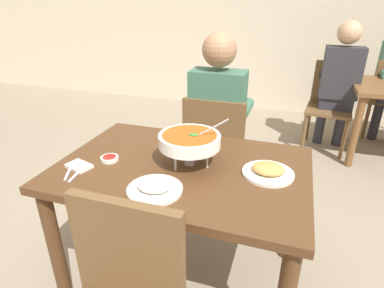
{
  "coord_description": "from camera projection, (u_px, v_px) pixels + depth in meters",
  "views": [
    {
      "loc": [
        0.48,
        -1.29,
        1.49
      ],
      "look_at": [
        0.0,
        0.15,
        0.79
      ],
      "focal_mm": 29.53,
      "sensor_mm": 36.0,
      "label": 1
    }
  ],
  "objects": [
    {
      "name": "chair_bg_middle",
      "position": [
        331.0,
        101.0,
        3.32
      ],
      "size": [
        0.49,
        0.49,
        0.9
      ],
      "color": "brown",
      "rests_on": "ground_plane"
    },
    {
      "name": "chair_diner_main",
      "position": [
        216.0,
        149.0,
        2.26
      ],
      "size": [
        0.44,
        0.44,
        0.9
      ],
      "color": "brown",
      "rests_on": "ground_plane"
    },
    {
      "name": "sauce_dish",
      "position": [
        110.0,
        158.0,
        1.6
      ],
      "size": [
        0.09,
        0.09,
        0.02
      ],
      "color": "white",
      "rests_on": "dining_table_main"
    },
    {
      "name": "fork_utensil",
      "position": [
        69.0,
        171.0,
        1.5
      ],
      "size": [
        0.08,
        0.16,
        0.01
      ],
      "primitive_type": "cube",
      "rotation": [
        0.0,
        0.0,
        0.45
      ],
      "color": "silver",
      "rests_on": "dining_table_main"
    },
    {
      "name": "napkin_folded",
      "position": [
        79.0,
        166.0,
        1.54
      ],
      "size": [
        0.14,
        0.11,
        0.02
      ],
      "primitive_type": "cube",
      "rotation": [
        0.0,
        0.0,
        -0.29
      ],
      "color": "white",
      "rests_on": "dining_table_main"
    },
    {
      "name": "spoon_utensil",
      "position": [
        78.0,
        173.0,
        1.49
      ],
      "size": [
        0.04,
        0.17,
        0.01
      ],
      "primitive_type": "cube",
      "rotation": [
        0.0,
        0.0,
        0.16
      ],
      "color": "silver",
      "rests_on": "dining_table_main"
    },
    {
      "name": "appetizer_plate",
      "position": [
        268.0,
        171.0,
        1.47
      ],
      "size": [
        0.24,
        0.24,
        0.06
      ],
      "color": "white",
      "rests_on": "dining_table_main"
    },
    {
      "name": "dining_table_main",
      "position": [
        183.0,
        185.0,
        1.61
      ],
      "size": [
        1.22,
        0.83,
        0.74
      ],
      "color": "#51331C",
      "rests_on": "ground_plane"
    },
    {
      "name": "patron_bg_middle",
      "position": [
        340.0,
        79.0,
        3.19
      ],
      "size": [
        0.4,
        0.45,
        1.31
      ],
      "color": "#2D2D38",
      "rests_on": "ground_plane"
    },
    {
      "name": "rice_plate",
      "position": [
        155.0,
        187.0,
        1.34
      ],
      "size": [
        0.24,
        0.24,
        0.06
      ],
      "color": "white",
      "rests_on": "dining_table_main"
    },
    {
      "name": "ground_plane",
      "position": [
        184.0,
        275.0,
        1.87
      ],
      "size": [
        16.0,
        16.0,
        0.0
      ],
      "primitive_type": "plane",
      "color": "gray"
    },
    {
      "name": "curry_bowl",
      "position": [
        190.0,
        141.0,
        1.51
      ],
      "size": [
        0.33,
        0.3,
        0.26
      ],
      "color": "silver",
      "rests_on": "dining_table_main"
    },
    {
      "name": "diner_main",
      "position": [
        218.0,
        116.0,
        2.19
      ],
      "size": [
        0.4,
        0.45,
        1.31
      ],
      "color": "#2D2D38",
      "rests_on": "ground_plane"
    }
  ]
}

